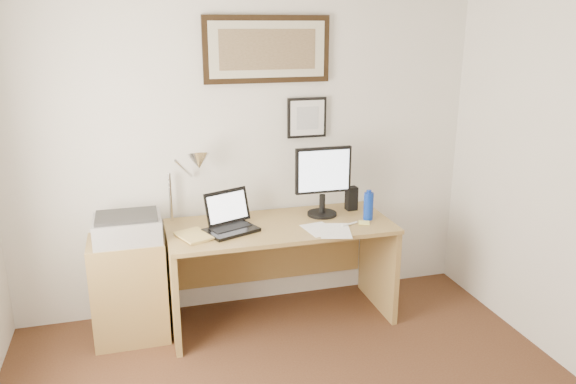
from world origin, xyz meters
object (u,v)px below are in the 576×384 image
object	(u,v)px
book	(182,239)
printer	(128,228)
desk	(277,250)
side_cabinet	(130,289)
lcd_monitor	(323,178)
water_bottle	(368,206)
laptop	(230,222)

from	to	relation	value
book	printer	bearing A→B (deg)	155.29
book	desk	distance (m)	0.78
side_cabinet	lcd_monitor	bearing A→B (deg)	2.21
side_cabinet	lcd_monitor	size ratio (longest dim) A/B	1.40
water_bottle	desk	size ratio (longest dim) A/B	0.13
side_cabinet	water_bottle	xyz separation A→B (m)	(1.72, -0.12, 0.49)
desk	printer	xyz separation A→B (m)	(-1.05, -0.05, 0.30)
desk	lcd_monitor	size ratio (longest dim) A/B	3.08
water_bottle	printer	size ratio (longest dim) A/B	0.46
water_bottle	side_cabinet	bearing A→B (deg)	176.14
laptop	water_bottle	bearing A→B (deg)	-3.49
laptop	printer	distance (m)	0.69
book	laptop	xyz separation A→B (m)	(0.34, 0.12, 0.05)
water_bottle	printer	world-z (taller)	water_bottle
desk	laptop	distance (m)	0.48
lcd_monitor	printer	bearing A→B (deg)	-177.09
water_bottle	lcd_monitor	world-z (taller)	lcd_monitor
side_cabinet	lcd_monitor	xyz separation A→B (m)	(1.42, 0.05, 0.68)
laptop	lcd_monitor	xyz separation A→B (m)	(0.72, 0.11, 0.23)
side_cabinet	book	xyz separation A→B (m)	(0.36, -0.17, 0.39)
water_bottle	lcd_monitor	bearing A→B (deg)	149.83
side_cabinet	laptop	size ratio (longest dim) A/B	1.79
side_cabinet	printer	size ratio (longest dim) A/B	1.66
laptop	lcd_monitor	size ratio (longest dim) A/B	0.79
water_bottle	laptop	bearing A→B (deg)	176.51
laptop	lcd_monitor	world-z (taller)	lcd_monitor
desk	printer	bearing A→B (deg)	-177.18
side_cabinet	printer	distance (m)	0.45
water_bottle	book	distance (m)	1.36
book	lcd_monitor	bearing A→B (deg)	12.09
lcd_monitor	printer	distance (m)	1.42
lcd_monitor	laptop	bearing A→B (deg)	-171.36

